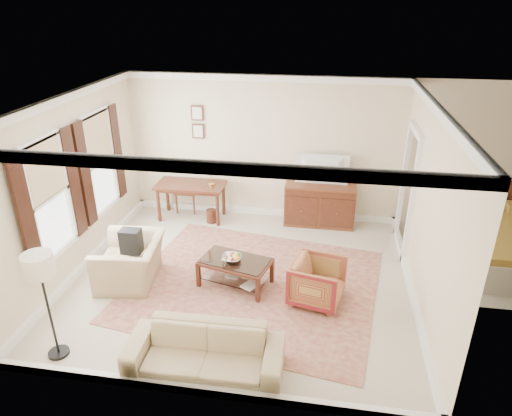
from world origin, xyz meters
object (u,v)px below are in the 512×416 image
(sideboard, at_px, (320,204))
(club_armchair, at_px, (130,255))
(writing_desk, at_px, (191,189))
(coffee_table, at_px, (235,266))
(striped_armchair, at_px, (317,280))
(sofa, at_px, (204,346))
(tv, at_px, (322,161))

(sideboard, distance_m, club_armchair, 3.89)
(writing_desk, bearing_deg, coffee_table, -58.46)
(striped_armchair, bearing_deg, sofa, 153.99)
(writing_desk, xyz_separation_m, sofa, (1.38, -4.13, -0.28))
(writing_desk, relative_size, sideboard, 1.00)
(sideboard, distance_m, coffee_table, 2.71)
(writing_desk, height_order, sofa, writing_desk)
(tv, bearing_deg, coffee_table, 62.55)
(coffee_table, relative_size, striped_armchair, 1.58)
(writing_desk, height_order, striped_armchair, striped_armchair)
(coffee_table, distance_m, striped_armchair, 1.32)
(coffee_table, distance_m, sofa, 1.87)
(sofa, bearing_deg, sideboard, 72.71)
(sideboard, height_order, sofa, sideboard)
(writing_desk, bearing_deg, club_armchair, -97.21)
(tv, relative_size, striped_armchair, 1.29)
(striped_armchair, bearing_deg, sideboard, 13.82)
(sideboard, distance_m, sofa, 4.45)
(tv, relative_size, club_armchair, 0.89)
(club_armchair, bearing_deg, striped_armchair, 82.28)
(writing_desk, bearing_deg, tv, 2.87)
(striped_armchair, relative_size, sofa, 0.40)
(striped_armchair, height_order, club_armchair, club_armchair)
(coffee_table, xyz_separation_m, sofa, (-0.00, -1.87, 0.02))
(tv, height_order, striped_armchair, tv)
(coffee_table, bearing_deg, sideboard, 62.75)
(tv, xyz_separation_m, club_armchair, (-2.93, -2.54, -0.86))
(club_armchair, distance_m, sofa, 2.41)
(tv, xyz_separation_m, striped_armchair, (0.06, -2.62, -0.97))
(sideboard, xyz_separation_m, coffee_table, (-1.24, -2.41, -0.07))
(tv, height_order, sofa, tv)
(tv, bearing_deg, sofa, 73.73)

